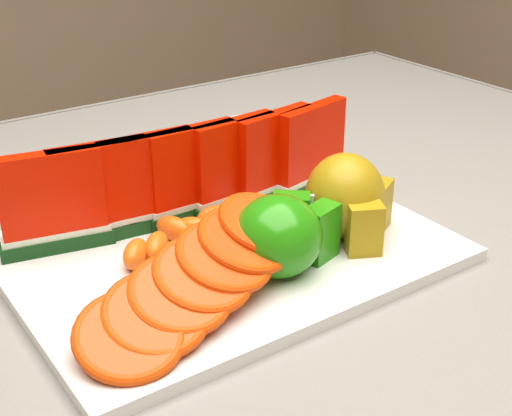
# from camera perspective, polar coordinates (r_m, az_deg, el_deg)

# --- Properties ---
(table) EXTENTS (1.40, 0.90, 0.75)m
(table) POSITION_cam_1_polar(r_m,az_deg,el_deg) (0.71, -8.24, -13.03)
(table) COLOR #49271C
(table) RESTS_ON ground
(tablecloth) EXTENTS (1.53, 1.03, 0.20)m
(tablecloth) POSITION_cam_1_polar(r_m,az_deg,el_deg) (0.68, -8.58, -8.92)
(tablecloth) COLOR gray
(tablecloth) RESTS_ON table
(platter) EXTENTS (0.40, 0.30, 0.01)m
(platter) POSITION_cam_1_polar(r_m,az_deg,el_deg) (0.69, -2.50, -3.35)
(platter) COLOR silver
(platter) RESTS_ON tablecloth
(apple_cluster) EXTENTS (0.11, 0.10, 0.07)m
(apple_cluster) POSITION_cam_1_polar(r_m,az_deg,el_deg) (0.63, 2.14, -2.12)
(apple_cluster) COLOR #1A7A15
(apple_cluster) RESTS_ON platter
(pear_cluster) EXTENTS (0.10, 0.10, 0.09)m
(pear_cluster) POSITION_cam_1_polar(r_m,az_deg,el_deg) (0.69, 7.36, 0.71)
(pear_cluster) COLOR #B28319
(pear_cluster) RESTS_ON platter
(side_plate) EXTENTS (0.22, 0.22, 0.01)m
(side_plate) POSITION_cam_1_polar(r_m,az_deg,el_deg) (0.97, 0.78, 5.68)
(side_plate) COLOR silver
(side_plate) RESTS_ON tablecloth
(watermelon_row) EXTENTS (0.39, 0.07, 0.10)m
(watermelon_row) POSITION_cam_1_polar(r_m,az_deg,el_deg) (0.72, -5.05, 2.59)
(watermelon_row) COLOR #0D380A
(watermelon_row) RESTS_ON platter
(orange_fan_front) EXTENTS (0.26, 0.15, 0.06)m
(orange_fan_front) POSITION_cam_1_polar(r_m,az_deg,el_deg) (0.58, -4.28, -5.32)
(orange_fan_front) COLOR #EE4B00
(orange_fan_front) RESTS_ON platter
(orange_fan_back) EXTENTS (0.29, 0.11, 0.04)m
(orange_fan_back) POSITION_cam_1_polar(r_m,az_deg,el_deg) (0.77, -7.99, 2.06)
(orange_fan_back) COLOR #EE4B00
(orange_fan_back) RESTS_ON platter
(tangerine_segments) EXTENTS (0.15, 0.07, 0.02)m
(tangerine_segments) POSITION_cam_1_polar(r_m,az_deg,el_deg) (0.68, -5.57, -1.92)
(tangerine_segments) COLOR orange
(tangerine_segments) RESTS_ON platter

